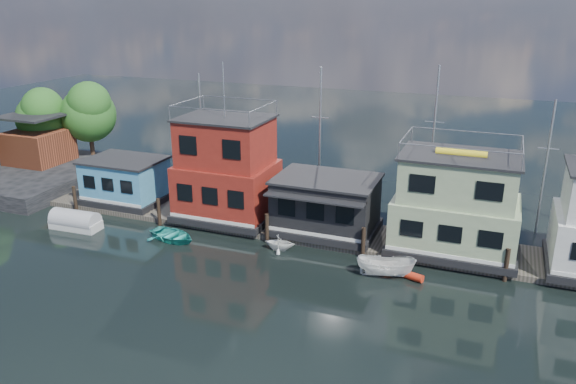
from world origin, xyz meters
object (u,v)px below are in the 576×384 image
at_px(dinghy_teal, 173,235).
at_px(dinghy_white, 280,242).
at_px(houseboat_dark, 326,205).
at_px(tarp_runabout, 75,221).
at_px(houseboat_green, 456,205).
at_px(red_kayak, 397,271).
at_px(houseboat_blue, 126,180).
at_px(houseboat_red, 227,171).
at_px(motorboat, 386,267).

relative_size(dinghy_teal, dinghy_white, 1.76).
height_order(houseboat_dark, dinghy_white, houseboat_dark).
bearing_deg(tarp_runabout, houseboat_green, 9.73).
bearing_deg(dinghy_white, houseboat_dark, -38.80).
bearing_deg(red_kayak, dinghy_teal, -160.75).
height_order(houseboat_blue, houseboat_dark, houseboat_dark).
bearing_deg(houseboat_dark, dinghy_white, -121.38).
relative_size(houseboat_red, tarp_runabout, 2.99).
xyz_separation_m(tarp_runabout, dinghy_teal, (8.05, 0.77, -0.20)).
relative_size(houseboat_blue, houseboat_green, 0.76).
bearing_deg(tarp_runabout, dinghy_white, 5.23).
relative_size(houseboat_dark, motorboat, 2.01).
bearing_deg(houseboat_green, dinghy_teal, -165.55).
bearing_deg(houseboat_green, dinghy_white, -162.05).
xyz_separation_m(houseboat_red, houseboat_green, (17.00, 0.00, -0.55)).
bearing_deg(red_kayak, dinghy_white, -167.78).
distance_m(houseboat_blue, tarp_runabout, 5.92).
bearing_deg(houseboat_red, motorboat, -20.12).
xyz_separation_m(dinghy_white, motorboat, (7.70, -1.31, 0.15)).
xyz_separation_m(houseboat_blue, motorboat, (23.00, -4.94, -1.49)).
relative_size(houseboat_blue, dinghy_white, 2.98).
height_order(tarp_runabout, dinghy_teal, tarp_runabout).
xyz_separation_m(houseboat_blue, red_kayak, (23.65, -4.40, -1.95)).
bearing_deg(dinghy_white, dinghy_teal, 91.81).
bearing_deg(houseboat_dark, motorboat, -41.85).
xyz_separation_m(houseboat_red, motorboat, (13.50, -4.94, -3.39)).
xyz_separation_m(houseboat_green, dinghy_white, (-11.20, -3.63, -2.98)).
distance_m(dinghy_teal, dinghy_white, 7.91).
relative_size(houseboat_dark, red_kayak, 2.15).
bearing_deg(houseboat_red, houseboat_dark, -0.14).
xyz_separation_m(tarp_runabout, dinghy_white, (15.86, 2.04, -0.02)).
distance_m(houseboat_blue, dinghy_teal, 9.13).
bearing_deg(tarp_runabout, houseboat_red, 27.31).
distance_m(houseboat_red, houseboat_dark, 8.18).
distance_m(houseboat_green, tarp_runabout, 27.81).
bearing_deg(houseboat_blue, red_kayak, -10.53).
bearing_deg(tarp_runabout, houseboat_dark, 15.27).
distance_m(red_kayak, motorboat, 0.97).
relative_size(houseboat_blue, dinghy_teal, 1.69).
xyz_separation_m(houseboat_dark, red_kayak, (6.15, -4.38, -2.16)).
distance_m(houseboat_red, houseboat_green, 17.01).
distance_m(red_kayak, dinghy_teal, 16.17).
bearing_deg(red_kayak, motorboat, -122.48).
xyz_separation_m(houseboat_red, tarp_runabout, (-10.06, -5.67, -3.51)).
xyz_separation_m(houseboat_green, red_kayak, (-2.85, -4.40, -3.30)).
relative_size(houseboat_red, houseboat_green, 1.41).
relative_size(houseboat_green, tarp_runabout, 2.12).
xyz_separation_m(houseboat_dark, motorboat, (5.50, -4.92, -1.70)).
relative_size(houseboat_red, motorboat, 3.21).
bearing_deg(houseboat_green, motorboat, -125.31).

